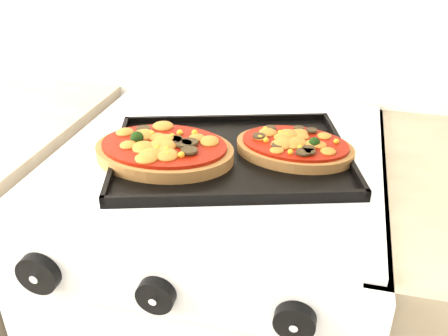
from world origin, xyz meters
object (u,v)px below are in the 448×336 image
(pizza_left, at_px, (164,149))
(pizza_right, at_px, (295,146))
(baking_tray, at_px, (231,154))
(stove, at_px, (221,326))

(pizza_left, xyz_separation_m, pizza_right, (0.22, 0.07, -0.00))
(baking_tray, xyz_separation_m, pizza_right, (0.11, 0.03, 0.01))
(stove, relative_size, baking_tray, 2.21)
(stove, xyz_separation_m, baking_tray, (0.03, -0.03, 0.47))
(stove, relative_size, pizza_right, 4.31)
(stove, xyz_separation_m, pizza_left, (-0.08, -0.07, 0.48))
(baking_tray, relative_size, pizza_left, 1.67)
(pizza_left, bearing_deg, stove, 40.48)
(pizza_left, height_order, pizza_right, pizza_left)
(pizza_left, relative_size, pizza_right, 1.17)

